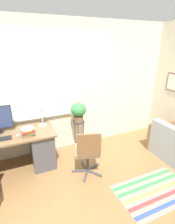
{
  "coord_description": "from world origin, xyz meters",
  "views": [
    {
      "loc": [
        -0.53,
        -2.67,
        2.2
      ],
      "look_at": [
        0.71,
        0.18,
        1.01
      ],
      "focal_mm": 28.0,
      "sensor_mm": 36.0,
      "label": 1
    }
  ],
  "objects_px": {
    "book_stack": "(28,132)",
    "office_chair_swivel": "(88,151)",
    "potted_plant": "(78,111)",
    "mouse": "(18,136)",
    "plant_stand": "(79,125)",
    "desk_lamp": "(41,111)"
  },
  "relations": [
    {
      "from": "desk_lamp",
      "to": "plant_stand",
      "type": "distance_m",
      "value": 0.86
    },
    {
      "from": "desk_lamp",
      "to": "book_stack",
      "type": "xyz_separation_m",
      "value": [
        -0.31,
        -0.33,
        -0.22
      ]
    },
    {
      "from": "book_stack",
      "to": "potted_plant",
      "type": "xyz_separation_m",
      "value": [
        1.06,
        0.33,
        0.11
      ]
    },
    {
      "from": "desk_lamp",
      "to": "book_stack",
      "type": "distance_m",
      "value": 0.5
    },
    {
      "from": "mouse",
      "to": "office_chair_swivel",
      "type": "distance_m",
      "value": 1.24
    },
    {
      "from": "plant_stand",
      "to": "mouse",
      "type": "bearing_deg",
      "value": -167.01
    },
    {
      "from": "mouse",
      "to": "plant_stand",
      "type": "height_order",
      "value": "mouse"
    },
    {
      "from": "mouse",
      "to": "plant_stand",
      "type": "distance_m",
      "value": 1.27
    },
    {
      "from": "office_chair_swivel",
      "to": "plant_stand",
      "type": "bearing_deg",
      "value": -81.24
    },
    {
      "from": "mouse",
      "to": "book_stack",
      "type": "relative_size",
      "value": 0.28
    },
    {
      "from": "desk_lamp",
      "to": "potted_plant",
      "type": "relative_size",
      "value": 1.01
    },
    {
      "from": "book_stack",
      "to": "potted_plant",
      "type": "bearing_deg",
      "value": 17.37
    },
    {
      "from": "desk_lamp",
      "to": "book_stack",
      "type": "relative_size",
      "value": 1.76
    },
    {
      "from": "book_stack",
      "to": "office_chair_swivel",
      "type": "distance_m",
      "value": 1.09
    },
    {
      "from": "desk_lamp",
      "to": "book_stack",
      "type": "bearing_deg",
      "value": -132.96
    },
    {
      "from": "plant_stand",
      "to": "potted_plant",
      "type": "xyz_separation_m",
      "value": [
        0.0,
        0.0,
        0.32
      ]
    },
    {
      "from": "mouse",
      "to": "book_stack",
      "type": "distance_m",
      "value": 0.19
    },
    {
      "from": "desk_lamp",
      "to": "plant_stand",
      "type": "xyz_separation_m",
      "value": [
        0.75,
        -0.0,
        -0.43
      ]
    },
    {
      "from": "mouse",
      "to": "desk_lamp",
      "type": "xyz_separation_m",
      "value": [
        0.48,
        0.28,
        0.28
      ]
    },
    {
      "from": "mouse",
      "to": "desk_lamp",
      "type": "bearing_deg",
      "value": 30.72
    },
    {
      "from": "potted_plant",
      "to": "mouse",
      "type": "bearing_deg",
      "value": -167.01
    },
    {
      "from": "mouse",
      "to": "office_chair_swivel",
      "type": "relative_size",
      "value": 0.07
    }
  ]
}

